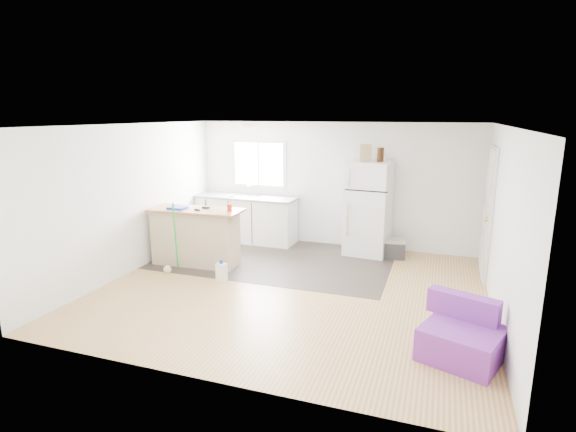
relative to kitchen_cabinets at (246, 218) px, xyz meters
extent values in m
cube|color=#A27B44|center=(1.71, -2.18, -0.48)|extent=(5.50, 5.00, 0.01)
cube|color=white|center=(1.71, -2.18, 1.93)|extent=(5.50, 5.00, 0.01)
cube|color=white|center=(1.71, 0.32, 0.73)|extent=(5.50, 0.01, 2.40)
cube|color=white|center=(1.71, -4.68, 0.73)|extent=(5.50, 0.01, 2.40)
cube|color=white|center=(-1.04, -2.18, 0.73)|extent=(0.01, 5.00, 2.40)
cube|color=white|center=(4.46, -2.18, 0.73)|extent=(0.01, 5.00, 2.40)
cube|color=#342B27|center=(0.99, -0.93, -0.47)|extent=(4.05, 2.50, 0.00)
cube|color=white|center=(0.16, 0.31, 1.08)|extent=(1.18, 0.04, 0.98)
cube|color=white|center=(0.16, 0.29, 1.08)|extent=(1.05, 0.01, 0.85)
cube|color=white|center=(0.16, 0.29, 1.08)|extent=(0.03, 0.02, 0.85)
cube|color=white|center=(4.43, -0.63, 0.54)|extent=(0.05, 0.82, 2.03)
cube|color=white|center=(4.44, -0.63, 0.55)|extent=(0.03, 0.92, 2.10)
sphere|color=gold|center=(4.39, -0.95, 0.53)|extent=(0.07, 0.07, 0.07)
cylinder|color=white|center=(0.51, -0.98, 1.89)|extent=(0.30, 0.30, 0.07)
cube|color=white|center=(0.00, 0.00, -0.03)|extent=(2.03, 0.65, 0.89)
cube|color=slate|center=(0.00, 0.00, 0.44)|extent=(2.09, 0.69, 0.04)
cube|color=silver|center=(0.00, -0.03, 0.44)|extent=(0.56, 0.44, 0.06)
cube|color=beige|center=(-0.22, -1.62, -0.01)|extent=(1.47, 0.58, 0.93)
cube|color=#AD704A|center=(-0.20, -1.62, 0.48)|extent=(1.61, 0.68, 0.04)
cube|color=white|center=(2.47, -0.05, 0.39)|extent=(0.82, 0.77, 1.72)
cube|color=black|center=(2.47, -0.41, 0.77)|extent=(0.76, 0.08, 0.02)
cube|color=silver|center=(2.17, -0.42, 0.99)|extent=(0.03, 0.02, 0.31)
cube|color=silver|center=(2.17, -0.42, 0.23)|extent=(0.03, 0.02, 0.60)
cube|color=#2E2D30|center=(2.95, -0.17, -0.32)|extent=(0.48, 0.35, 0.30)
cube|color=gray|center=(2.95, -0.17, -0.15)|extent=(0.50, 0.37, 0.06)
cube|color=purple|center=(4.03, -3.44, -0.29)|extent=(0.96, 0.94, 0.36)
cube|color=purple|center=(4.03, -3.17, 0.02)|extent=(0.78, 0.43, 0.27)
cube|color=white|center=(0.57, -2.22, -0.33)|extent=(0.16, 0.12, 0.29)
cylinder|color=#1737A4|center=(0.57, -2.22, -0.16)|extent=(0.06, 0.06, 0.06)
cylinder|color=green|center=(-0.34, -2.07, 0.14)|extent=(0.18, 0.29, 1.15)
sphere|color=beige|center=(-0.45, -2.18, -0.42)|extent=(0.13, 0.13, 0.13)
cylinder|color=red|center=(0.41, -1.57, 0.56)|extent=(0.08, 0.08, 0.12)
cube|color=#1339B7|center=(-0.50, -1.71, 0.52)|extent=(0.31, 0.23, 0.04)
cube|color=black|center=(-0.06, -1.52, 0.52)|extent=(0.15, 0.08, 0.03)
cube|color=black|center=(-0.12, -1.72, 0.52)|extent=(0.11, 0.07, 0.03)
cube|color=tan|center=(2.39, -0.08, 1.40)|extent=(0.21, 0.13, 0.30)
cylinder|color=#3C1F0A|center=(2.63, -0.14, 1.37)|extent=(0.09, 0.09, 0.25)
cylinder|color=#3C1F0A|center=(2.67, -0.05, 1.37)|extent=(0.08, 0.08, 0.25)
camera|label=1|loc=(3.70, -8.13, 2.09)|focal=28.00mm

